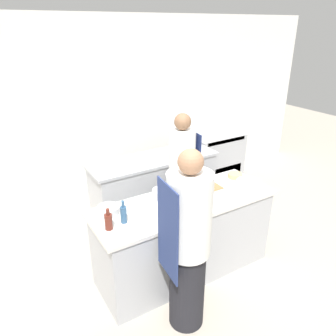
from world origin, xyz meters
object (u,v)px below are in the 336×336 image
object	(u,v)px
bowl_wooden_salad	(162,193)
chef_at_stove	(182,178)
oven_range	(212,158)
bowl_mixing_large	(248,184)
bowl_ceramic_blue	(235,176)
bottle_wine	(174,184)
cup	(184,200)
bottle_olive_oil	(109,221)
bowl_prep_small	(108,210)
bottle_vinegar	(124,214)
stockpot	(184,142)
chef_at_prep_near	(188,245)

from	to	relation	value
bowl_wooden_salad	chef_at_stove	bearing A→B (deg)	37.09
oven_range	bowl_mixing_large	xyz separation A→B (m)	(-0.95, -1.83, 0.50)
oven_range	bowl_ceramic_blue	xyz separation A→B (m)	(-0.90, -1.55, 0.49)
bottle_wine	cup	bearing A→B (deg)	-101.49
bottle_olive_oil	bowl_mixing_large	bearing A→B (deg)	-1.59
bottle_wine	bowl_prep_small	bearing A→B (deg)	-176.07
bottle_olive_oil	bowl_wooden_salad	distance (m)	0.78
bowl_prep_small	bowl_wooden_salad	world-z (taller)	bowl_wooden_salad
bowl_mixing_large	cup	xyz separation A→B (m)	(-0.84, 0.08, 0.00)
oven_range	bottle_olive_oil	size ratio (longest dim) A/B	4.36
bowl_ceramic_blue	bowl_wooden_salad	world-z (taller)	bowl_wooden_salad
oven_range	bowl_prep_small	size ratio (longest dim) A/B	4.17
bottle_olive_oil	bowl_ceramic_blue	distance (m)	1.75
bottle_vinegar	bottle_wine	xyz separation A→B (m)	(0.74, 0.28, 0.00)
bottle_olive_oil	oven_range	bearing A→B (deg)	34.16
bottle_olive_oil	bowl_mixing_large	world-z (taller)	bottle_olive_oil
bottle_wine	cup	world-z (taller)	bottle_wine
chef_at_stove	stockpot	distance (m)	0.93
bottle_olive_oil	bowl_mixing_large	xyz separation A→B (m)	(1.68, -0.05, -0.04)
chef_at_prep_near	chef_at_stove	size ratio (longest dim) A/B	1.05
bottle_wine	bowl_prep_small	xyz separation A→B (m)	(-0.81, -0.06, -0.06)
bottle_olive_oil	cup	world-z (taller)	bottle_olive_oil
bottle_vinegar	cup	bearing A→B (deg)	0.12
chef_at_prep_near	chef_at_stove	distance (m)	1.42
bottle_vinegar	bowl_prep_small	xyz separation A→B (m)	(-0.06, 0.23, -0.05)
chef_at_prep_near	bottle_wine	xyz separation A→B (m)	(0.40, 0.85, 0.13)
bowl_prep_small	chef_at_prep_near	bearing A→B (deg)	-62.82
oven_range	bottle_vinegar	xyz separation A→B (m)	(-2.47, -1.75, 0.55)
bottle_vinegar	bowl_prep_small	bearing A→B (deg)	105.82
chef_at_prep_near	bowl_mixing_large	xyz separation A→B (m)	(1.17, 0.49, 0.08)
bowl_prep_small	bowl_wooden_salad	xyz separation A→B (m)	(0.62, 0.02, 0.01)
bottle_vinegar	bowl_mixing_large	bearing A→B (deg)	-2.93
chef_at_prep_near	bowl_prep_small	size ratio (longest dim) A/B	8.03
bottle_olive_oil	bowl_wooden_salad	xyz separation A→B (m)	(0.72, 0.28, -0.04)
bowl_mixing_large	bowl_prep_small	bearing A→B (deg)	169.03
bottle_wine	cup	size ratio (longest dim) A/B	2.43
bowl_prep_small	bowl_wooden_salad	size ratio (longest dim) A/B	1.05
chef_at_prep_near	stockpot	distance (m)	2.34
bottle_olive_oil	bottle_wine	distance (m)	0.96
bottle_vinegar	bowl_mixing_large	xyz separation A→B (m)	(1.52, -0.08, -0.05)
cup	stockpot	distance (m)	1.67
bowl_mixing_large	bowl_ceramic_blue	size ratio (longest dim) A/B	1.54
bowl_prep_small	oven_range	bearing A→B (deg)	31.05
chef_at_stove	bowl_ceramic_blue	size ratio (longest dim) A/B	9.58
chef_at_prep_near	chef_at_stove	xyz separation A→B (m)	(0.74, 1.21, -0.03)
oven_range	bowl_prep_small	bearing A→B (deg)	-148.95
bowl_mixing_large	oven_range	bearing A→B (deg)	62.62
chef_at_prep_near	bottle_olive_oil	size ratio (longest dim) A/B	8.41
bottle_olive_oil	bottle_vinegar	world-z (taller)	bottle_vinegar
oven_range	cup	bearing A→B (deg)	-135.52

